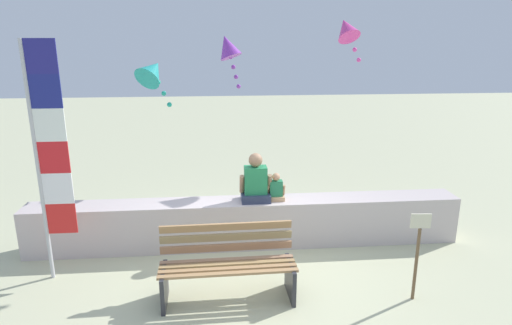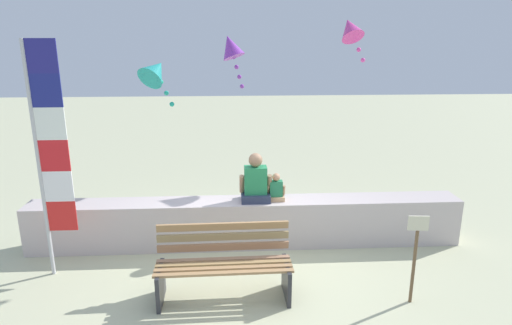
{
  "view_description": "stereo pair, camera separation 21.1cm",
  "coord_description": "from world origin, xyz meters",
  "px_view_note": "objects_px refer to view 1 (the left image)",
  "views": [
    {
      "loc": [
        -0.43,
        -5.38,
        3.08
      ],
      "look_at": [
        0.15,
        0.84,
        1.33
      ],
      "focal_mm": 30.47,
      "sensor_mm": 36.0,
      "label": 1
    },
    {
      "loc": [
        -0.22,
        -5.39,
        3.08
      ],
      "look_at": [
        0.15,
        0.84,
        1.33
      ],
      "focal_mm": 30.47,
      "sensor_mm": 36.0,
      "label": 2
    }
  ],
  "objects_px": {
    "person_child": "(276,189)",
    "kite_magenta": "(347,29)",
    "flag_banner": "(47,150)",
    "park_bench": "(228,265)",
    "sign_post": "(418,249)",
    "kite_purple": "(228,47)",
    "kite_teal": "(153,71)",
    "person_adult": "(256,182)"
  },
  "relations": [
    {
      "from": "kite_purple",
      "to": "sign_post",
      "type": "height_order",
      "value": "kite_purple"
    },
    {
      "from": "park_bench",
      "to": "person_child",
      "type": "height_order",
      "value": "person_child"
    },
    {
      "from": "person_adult",
      "to": "person_child",
      "type": "bearing_deg",
      "value": 0.07
    },
    {
      "from": "flag_banner",
      "to": "sign_post",
      "type": "xyz_separation_m",
      "value": [
        4.49,
        -0.94,
        -1.09
      ]
    },
    {
      "from": "kite_purple",
      "to": "park_bench",
      "type": "bearing_deg",
      "value": -92.69
    },
    {
      "from": "person_adult",
      "to": "kite_teal",
      "type": "height_order",
      "value": "kite_teal"
    },
    {
      "from": "park_bench",
      "to": "sign_post",
      "type": "height_order",
      "value": "sign_post"
    },
    {
      "from": "kite_purple",
      "to": "flag_banner",
      "type": "bearing_deg",
      "value": -135.82
    },
    {
      "from": "park_bench",
      "to": "person_child",
      "type": "relative_size",
      "value": 3.91
    },
    {
      "from": "flag_banner",
      "to": "person_adult",
      "type": "bearing_deg",
      "value": 15.34
    },
    {
      "from": "person_child",
      "to": "kite_magenta",
      "type": "xyz_separation_m",
      "value": [
        1.43,
        1.53,
        2.39
      ]
    },
    {
      "from": "kite_magenta",
      "to": "kite_purple",
      "type": "bearing_deg",
      "value": 179.63
    },
    {
      "from": "flag_banner",
      "to": "kite_magenta",
      "type": "bearing_deg",
      "value": 27.16
    },
    {
      "from": "person_adult",
      "to": "sign_post",
      "type": "xyz_separation_m",
      "value": [
        1.8,
        -1.68,
        -0.34
      ]
    },
    {
      "from": "kite_magenta",
      "to": "kite_teal",
      "type": "distance_m",
      "value": 3.42
    },
    {
      "from": "park_bench",
      "to": "flag_banner",
      "type": "xyz_separation_m",
      "value": [
        -2.21,
        0.66,
        1.35
      ]
    },
    {
      "from": "kite_teal",
      "to": "kite_purple",
      "type": "bearing_deg",
      "value": 14.96
    },
    {
      "from": "person_child",
      "to": "kite_purple",
      "type": "relative_size",
      "value": 0.42
    },
    {
      "from": "park_bench",
      "to": "kite_teal",
      "type": "xyz_separation_m",
      "value": [
        -1.12,
        2.61,
        2.18
      ]
    },
    {
      "from": "park_bench",
      "to": "kite_teal",
      "type": "height_order",
      "value": "kite_teal"
    },
    {
      "from": "sign_post",
      "to": "kite_purple",
      "type": "bearing_deg",
      "value": 123.54
    },
    {
      "from": "park_bench",
      "to": "kite_purple",
      "type": "distance_m",
      "value": 3.9
    },
    {
      "from": "park_bench",
      "to": "kite_magenta",
      "type": "xyz_separation_m",
      "value": [
        2.21,
        2.93,
        2.86
      ]
    },
    {
      "from": "person_child",
      "to": "kite_magenta",
      "type": "bearing_deg",
      "value": 47.05
    },
    {
      "from": "park_bench",
      "to": "sign_post",
      "type": "distance_m",
      "value": 2.31
    },
    {
      "from": "person_child",
      "to": "person_adult",
      "type": "bearing_deg",
      "value": -179.93
    },
    {
      "from": "person_adult",
      "to": "person_child",
      "type": "xyz_separation_m",
      "value": [
        0.31,
        0.0,
        -0.12
      ]
    },
    {
      "from": "park_bench",
      "to": "person_child",
      "type": "bearing_deg",
      "value": 60.63
    },
    {
      "from": "flag_banner",
      "to": "person_child",
      "type": "bearing_deg",
      "value": 13.81
    },
    {
      "from": "person_adult",
      "to": "kite_purple",
      "type": "relative_size",
      "value": 0.74
    },
    {
      "from": "flag_banner",
      "to": "kite_magenta",
      "type": "height_order",
      "value": "kite_magenta"
    },
    {
      "from": "park_bench",
      "to": "sign_post",
      "type": "bearing_deg",
      "value": -7.04
    },
    {
      "from": "kite_purple",
      "to": "kite_teal",
      "type": "relative_size",
      "value": 1.14
    },
    {
      "from": "flag_banner",
      "to": "sign_post",
      "type": "relative_size",
      "value": 2.76
    },
    {
      "from": "park_bench",
      "to": "kite_teal",
      "type": "distance_m",
      "value": 3.58
    },
    {
      "from": "person_child",
      "to": "kite_teal",
      "type": "bearing_deg",
      "value": 147.57
    },
    {
      "from": "park_bench",
      "to": "kite_magenta",
      "type": "bearing_deg",
      "value": 52.93
    },
    {
      "from": "kite_teal",
      "to": "flag_banner",
      "type": "bearing_deg",
      "value": -119.29
    },
    {
      "from": "person_adult",
      "to": "flag_banner",
      "type": "relative_size",
      "value": 0.24
    },
    {
      "from": "person_adult",
      "to": "sign_post",
      "type": "height_order",
      "value": "person_adult"
    },
    {
      "from": "person_adult",
      "to": "kite_magenta",
      "type": "relative_size",
      "value": 0.88
    },
    {
      "from": "park_bench",
      "to": "person_child",
      "type": "xyz_separation_m",
      "value": [
        0.79,
        1.4,
        0.48
      ]
    }
  ]
}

